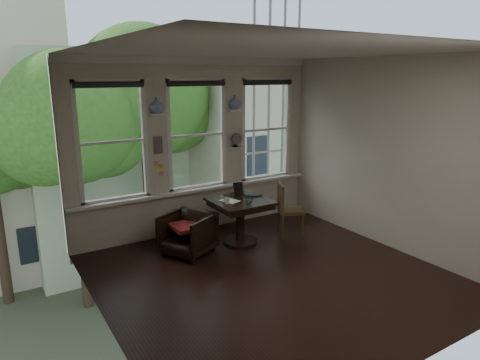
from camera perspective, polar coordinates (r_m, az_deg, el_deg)
ground at (r=6.09m, az=4.15°, el=-12.66°), size 4.50×4.50×0.00m
ceiling at (r=5.45m, az=4.73°, el=16.81°), size 4.50×4.50×0.00m
wall_back at (r=7.48m, az=-5.86°, el=4.47°), size 4.50×0.00×4.50m
wall_front at (r=4.06m, az=23.60°, el=-4.81°), size 4.50×0.00×4.50m
wall_left at (r=4.65m, az=-18.55°, el=-2.06°), size 0.00×4.50×4.50m
wall_right at (r=7.13m, az=19.19°, el=3.29°), size 0.00×4.50×4.50m
window_left at (r=6.94m, az=-16.74°, el=4.88°), size 1.10×0.12×1.90m
window_center at (r=7.45m, az=-5.90°, el=5.99°), size 1.10×0.12×1.90m
window_right at (r=8.18m, az=3.31°, el=6.75°), size 1.10×0.12×1.90m
shelf_left at (r=7.02m, az=-10.99°, el=8.61°), size 0.26×0.16×0.03m
shelf_right at (r=7.66m, az=-0.71°, el=9.29°), size 0.26×0.16×0.03m
intercom at (r=7.11m, az=-10.89°, el=4.62°), size 0.14×0.06×0.28m
sticky_notes at (r=7.18m, az=-10.78°, el=1.87°), size 0.16×0.01×0.24m
desk_fan at (r=7.71m, az=-0.62°, el=5.06°), size 0.20×0.20×0.24m
vase_left at (r=7.01m, az=-11.04°, el=9.74°), size 0.24×0.24×0.25m
vase_right at (r=7.65m, az=-0.71°, el=10.33°), size 0.24×0.24×0.25m
table at (r=7.02m, az=0.02°, el=-5.59°), size 0.90×0.90×0.75m
armchair_left at (r=6.69m, az=-7.00°, el=-7.14°), size 0.96×0.95×0.65m
cushion_red at (r=6.65m, az=-7.04°, el=-6.15°), size 0.45×0.45×0.06m
side_chair_right at (r=7.39m, az=6.82°, el=-3.97°), size 0.56×0.56×0.92m
laptop at (r=7.08m, az=1.88°, el=-2.13°), size 0.36×0.30×0.02m
mug at (r=6.69m, az=-1.76°, el=-2.80°), size 0.11×0.11×0.09m
drinking_glass at (r=6.69m, az=1.16°, el=-2.79°), size 0.15×0.15×0.09m
tablet at (r=7.14m, az=-0.23°, el=-1.18°), size 0.17×0.10×0.22m
papers at (r=6.85m, az=-1.38°, el=-2.77°), size 0.30×0.35×0.00m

